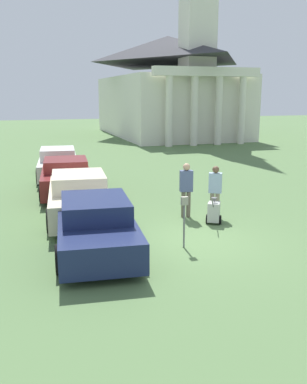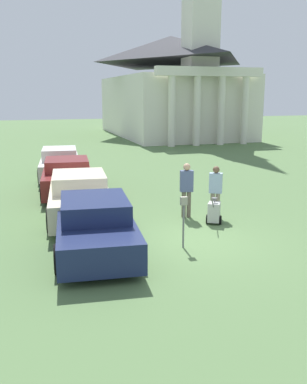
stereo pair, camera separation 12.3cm
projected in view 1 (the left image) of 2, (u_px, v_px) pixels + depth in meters
ground_plane at (186, 241)px, 11.91m from camera, size 120.00×120.00×0.00m
parked_car_navy at (95, 224)px, 11.24m from camera, size 2.41×5.23×1.40m
parked_car_cream at (79, 196)px, 14.04m from camera, size 2.38×5.10×1.51m
parked_car_maroon at (66, 177)px, 17.54m from camera, size 2.40×4.91×1.44m
parked_car_white at (58, 164)px, 20.76m from camera, size 2.30×5.17×1.46m
parking_meter at (184, 212)px, 11.19m from camera, size 0.18×0.09×1.39m
person_worker at (186, 187)px, 13.99m from camera, size 0.46×0.31×1.81m
person_supervisor at (215, 188)px, 13.99m from camera, size 0.47×0.40×1.72m
equipment_cart at (214, 212)px, 13.41m from camera, size 0.68×0.94×1.00m
church at (169, 82)px, 41.20m from camera, size 10.61×18.53×22.76m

